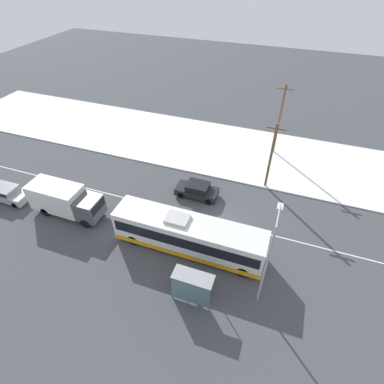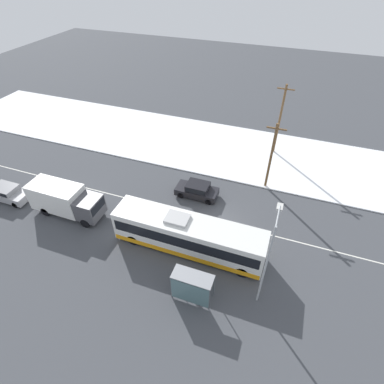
# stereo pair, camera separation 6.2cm
# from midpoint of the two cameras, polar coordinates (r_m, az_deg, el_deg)

# --- Properties ---
(ground_plane) EXTENTS (120.00, 120.00, 0.00)m
(ground_plane) POSITION_cam_midpoint_polar(r_m,az_deg,el_deg) (27.29, 5.11, -5.65)
(ground_plane) COLOR #424449
(snow_lot) EXTENTS (80.00, 11.70, 0.12)m
(snow_lot) POSITION_cam_midpoint_polar(r_m,az_deg,el_deg) (36.51, 10.36, 7.34)
(snow_lot) COLOR white
(snow_lot) RESTS_ON ground_plane
(lane_marking_center) EXTENTS (60.00, 0.12, 0.00)m
(lane_marking_center) POSITION_cam_midpoint_polar(r_m,az_deg,el_deg) (27.29, 5.11, -5.65)
(lane_marking_center) COLOR silver
(lane_marking_center) RESTS_ON ground_plane
(city_bus) EXTENTS (12.19, 2.57, 3.26)m
(city_bus) POSITION_cam_midpoint_polar(r_m,az_deg,el_deg) (23.98, -0.60, -8.20)
(city_bus) COLOR white
(city_bus) RESTS_ON ground_plane
(box_truck) EXTENTS (6.74, 2.30, 2.96)m
(box_truck) POSITION_cam_midpoint_polar(r_m,az_deg,el_deg) (29.26, -23.00, -1.27)
(box_truck) COLOR silver
(box_truck) RESTS_ON ground_plane
(sedan_car) EXTENTS (4.12, 1.80, 1.51)m
(sedan_car) POSITION_cam_midpoint_polar(r_m,az_deg,el_deg) (29.25, 1.06, 0.48)
(sedan_car) COLOR black
(sedan_car) RESTS_ON ground_plane
(parked_car_near_truck) EXTENTS (4.42, 1.80, 1.48)m
(parked_car_near_truck) POSITION_cam_midpoint_polar(r_m,az_deg,el_deg) (34.04, -31.73, -0.03)
(parked_car_near_truck) COLOR #9E9EA3
(parked_car_near_truck) RESTS_ON ground_plane
(pedestrian_at_stop) EXTENTS (0.56, 0.25, 1.56)m
(pedestrian_at_stop) POSITION_cam_midpoint_polar(r_m,az_deg,el_deg) (22.44, -0.83, -15.65)
(pedestrian_at_stop) COLOR #23232D
(pedestrian_at_stop) RESTS_ON ground_plane
(bus_shelter) EXTENTS (2.83, 1.20, 2.40)m
(bus_shelter) POSITION_cam_midpoint_polar(r_m,az_deg,el_deg) (21.14, -0.05, -17.45)
(bus_shelter) COLOR gray
(bus_shelter) RESTS_ON ground_plane
(streetlamp) EXTENTS (0.36, 2.28, 7.56)m
(streetlamp) POSITION_cam_midpoint_polar(r_m,az_deg,el_deg) (19.43, 14.48, -11.28)
(streetlamp) COLOR #9EA3A8
(streetlamp) RESTS_ON ground_plane
(utility_pole_roadside) EXTENTS (1.80, 0.24, 7.13)m
(utility_pole_roadside) POSITION_cam_midpoint_polar(r_m,az_deg,el_deg) (29.69, 14.90, 6.68)
(utility_pole_roadside) COLOR brown
(utility_pole_roadside) RESTS_ON ground_plane
(utility_pole_snowlot) EXTENTS (1.80, 0.24, 8.17)m
(utility_pole_snowlot) POSITION_cam_midpoint_polar(r_m,az_deg,el_deg) (35.49, 16.42, 13.17)
(utility_pole_snowlot) COLOR brown
(utility_pole_snowlot) RESTS_ON ground_plane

